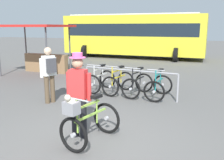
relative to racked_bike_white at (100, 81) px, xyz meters
name	(u,v)px	position (x,y,z in m)	size (l,w,h in m)	color
ground_plane	(89,140)	(1.40, -3.71, -0.37)	(80.00, 80.00, 0.00)	#605E5B
bike_rack_rail	(129,76)	(1.13, -0.29, 0.30)	(3.20, 0.36, 0.88)	#99999E
racked_bike_white	(100,81)	(0.00, 0.00, 0.00)	(0.79, 1.17, 0.97)	black
racked_bike_yellow	(118,82)	(0.70, -0.07, 0.00)	(0.86, 1.22, 0.98)	black
racked_bike_black	(138,85)	(1.39, -0.13, 0.00)	(0.84, 1.21, 0.98)	black
racked_bike_teal	(159,87)	(2.09, -0.20, 0.00)	(0.74, 1.16, 0.98)	black
featured_bicycle	(87,120)	(1.44, -3.87, 0.12)	(0.89, 1.25, 1.09)	black
person_with_featured_bike	(78,92)	(1.13, -3.62, 0.58)	(0.53, 0.32, 1.72)	black
pedestrian_with_backpack	(49,72)	(-0.80, -1.83, 0.57)	(0.43, 0.48, 1.64)	brown
bus_distant	(133,33)	(-1.73, 9.84, 1.37)	(10.01, 3.43, 3.08)	yellow
market_stall	(40,44)	(-4.01, 2.04, 1.03)	(3.13, 2.34, 2.30)	#4C4C51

